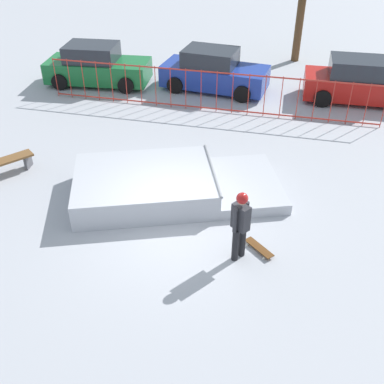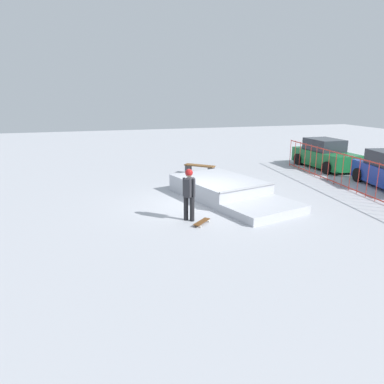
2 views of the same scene
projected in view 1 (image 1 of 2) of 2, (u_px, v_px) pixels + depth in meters
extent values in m
plane|color=#A8AAB2|center=(177.00, 226.00, 11.15)|extent=(60.00, 60.00, 0.00)
cube|color=#B0B3BB|center=(145.00, 185.00, 11.98)|extent=(4.17, 3.47, 0.70)
cube|color=#B0B3BB|center=(245.00, 185.00, 12.37)|extent=(2.43, 2.99, 0.30)
cylinder|color=gray|center=(213.00, 169.00, 11.97)|extent=(0.77, 2.53, 0.08)
cylinder|color=black|center=(235.00, 245.00, 9.94)|extent=(0.15, 0.15, 0.82)
cylinder|color=black|center=(242.00, 241.00, 10.06)|extent=(0.15, 0.15, 0.82)
cube|color=#2D2D33|center=(241.00, 217.00, 9.60)|extent=(0.43, 0.41, 0.60)
cylinder|color=#2D2D33|center=(235.00, 221.00, 9.50)|extent=(0.09, 0.09, 0.60)
cylinder|color=#2D2D33|center=(247.00, 214.00, 9.69)|extent=(0.09, 0.09, 0.60)
sphere|color=tan|center=(242.00, 200.00, 9.34)|extent=(0.22, 0.22, 0.22)
sphere|color=#A51919|center=(242.00, 198.00, 9.32)|extent=(0.25, 0.25, 0.25)
cube|color=#593314|center=(259.00, 248.00, 10.36)|extent=(0.70, 0.72, 0.02)
cylinder|color=silver|center=(247.00, 245.00, 10.53)|extent=(0.06, 0.06, 0.06)
cylinder|color=silver|center=(254.00, 241.00, 10.64)|extent=(0.06, 0.06, 0.06)
cylinder|color=silver|center=(263.00, 258.00, 10.15)|extent=(0.06, 0.06, 0.06)
cylinder|color=silver|center=(271.00, 254.00, 10.26)|extent=(0.06, 0.06, 0.06)
cylinder|color=#B22D23|center=(209.00, 72.00, 15.85)|extent=(11.84, 1.08, 0.05)
cylinder|color=#B22D23|center=(208.00, 108.00, 16.62)|extent=(11.84, 1.08, 0.05)
cylinder|color=#B22D23|center=(56.00, 77.00, 17.37)|extent=(0.03, 0.03, 1.50)
cylinder|color=#B22D23|center=(69.00, 79.00, 17.26)|extent=(0.03, 0.03, 1.50)
cylinder|color=#B22D23|center=(83.00, 80.00, 17.16)|extent=(0.03, 0.03, 1.50)
cylinder|color=#B22D23|center=(97.00, 81.00, 17.05)|extent=(0.03, 0.03, 1.50)
cylinder|color=#B22D23|center=(112.00, 82.00, 16.94)|extent=(0.03, 0.03, 1.50)
cylinder|color=#B22D23|center=(126.00, 84.00, 16.84)|extent=(0.03, 0.03, 1.50)
cylinder|color=#B22D23|center=(141.00, 85.00, 16.73)|extent=(0.03, 0.03, 1.50)
cylinder|color=#B22D23|center=(155.00, 86.00, 16.62)|extent=(0.03, 0.03, 1.50)
cylinder|color=#B22D23|center=(170.00, 88.00, 16.51)|extent=(0.03, 0.03, 1.50)
cylinder|color=#B22D23|center=(186.00, 89.00, 16.41)|extent=(0.03, 0.03, 1.50)
cylinder|color=#B22D23|center=(201.00, 90.00, 16.30)|extent=(0.03, 0.03, 1.50)
cylinder|color=#B22D23|center=(217.00, 92.00, 16.19)|extent=(0.03, 0.03, 1.50)
cylinder|color=#B22D23|center=(232.00, 93.00, 16.09)|extent=(0.03, 0.03, 1.50)
cylinder|color=#B22D23|center=(248.00, 95.00, 15.98)|extent=(0.03, 0.03, 1.50)
cylinder|color=#B22D23|center=(265.00, 96.00, 15.87)|extent=(0.03, 0.03, 1.50)
cylinder|color=#B22D23|center=(281.00, 98.00, 15.77)|extent=(0.03, 0.03, 1.50)
cylinder|color=#B22D23|center=(298.00, 99.00, 15.66)|extent=(0.03, 0.03, 1.50)
cylinder|color=#B22D23|center=(315.00, 101.00, 15.55)|extent=(0.03, 0.03, 1.50)
cylinder|color=#B22D23|center=(332.00, 102.00, 15.45)|extent=(0.03, 0.03, 1.50)
cylinder|color=#B22D23|center=(349.00, 104.00, 15.34)|extent=(0.03, 0.03, 1.50)
cylinder|color=#B22D23|center=(367.00, 105.00, 15.23)|extent=(0.03, 0.03, 1.50)
cube|color=brown|center=(4.00, 161.00, 12.82)|extent=(1.38, 1.44, 0.06)
cube|color=#4C4C51|center=(28.00, 161.00, 13.29)|extent=(0.08, 0.36, 0.42)
cube|color=#196B33|center=(99.00, 70.00, 18.56)|extent=(4.11, 1.73, 0.80)
cube|color=#262B33|center=(92.00, 52.00, 18.17)|extent=(2.01, 1.52, 0.64)
cylinder|color=black|center=(136.00, 70.00, 19.24)|extent=(0.64, 0.22, 0.64)
cylinder|color=black|center=(126.00, 85.00, 17.85)|extent=(0.64, 0.22, 0.64)
cylinder|color=black|center=(75.00, 67.00, 19.54)|extent=(0.64, 0.22, 0.64)
cylinder|color=black|center=(60.00, 82.00, 18.15)|extent=(0.64, 0.22, 0.64)
cube|color=#1E3899|center=(215.00, 76.00, 18.03)|extent=(4.35, 2.46, 0.80)
cube|color=#262B33|center=(210.00, 57.00, 17.68)|extent=(2.25, 1.86, 0.64)
cylinder|color=black|center=(253.00, 79.00, 18.46)|extent=(0.67, 0.34, 0.64)
cylinder|color=black|center=(242.00, 94.00, 17.14)|extent=(0.67, 0.34, 0.64)
cylinder|color=black|center=(190.00, 71.00, 19.20)|extent=(0.67, 0.34, 0.64)
cylinder|color=black|center=(175.00, 85.00, 17.87)|extent=(0.67, 0.34, 0.64)
cube|color=red|center=(360.00, 86.00, 17.11)|extent=(4.19, 1.94, 0.80)
cube|color=#262B33|center=(358.00, 67.00, 16.74)|extent=(2.08, 1.61, 0.64)
cylinder|color=black|center=(321.00, 82.00, 18.16)|extent=(0.65, 0.26, 0.64)
cylinder|color=black|center=(322.00, 98.00, 16.79)|extent=(0.65, 0.26, 0.64)
cylinder|color=brown|center=(299.00, 25.00, 20.35)|extent=(0.35, 0.35, 3.23)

